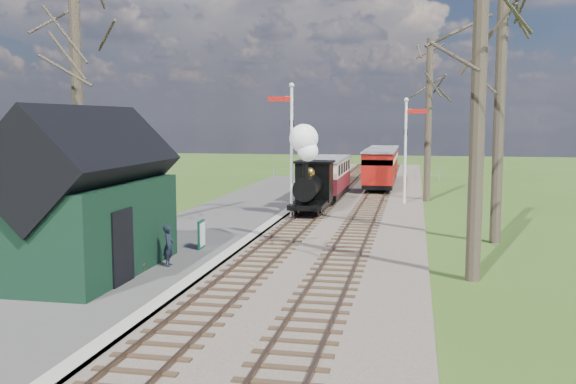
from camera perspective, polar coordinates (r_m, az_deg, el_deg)
name	(u,v)px	position (r m, az deg, el deg)	size (l,w,h in m)	color
ground	(183,334)	(14.26, -9.34, -12.34)	(140.00, 140.00, 0.00)	#345219
distant_hills	(383,291)	(79.83, 8.48, -8.69)	(114.40, 48.00, 22.02)	#385B23
ballast_bed	(348,203)	(35.09, 5.39, -0.97)	(8.00, 60.00, 0.10)	brown
track_near	(325,201)	(35.24, 3.28, -0.84)	(1.60, 60.00, 0.15)	brown
track_far	(372,203)	(34.98, 7.51, -0.94)	(1.60, 60.00, 0.15)	brown
platform	(220,222)	(28.25, -6.04, -2.69)	(5.00, 44.00, 0.20)	#474442
coping_strip	(271,224)	(27.66, -1.48, -2.84)	(0.40, 44.00, 0.21)	#B2AD9E
station_shed	(88,201)	(19.09, -17.37, -0.78)	(3.25, 6.30, 4.78)	black
semaphore_near	(290,141)	(29.18, 0.19, 4.59)	(1.22, 0.24, 6.22)	silver
semaphore_far	(407,143)	(34.65, 10.52, 4.33)	(1.22, 0.24, 5.72)	silver
bare_trees	(316,102)	(23.00, 2.54, 8.04)	(15.51, 22.39, 12.00)	#382D23
fence_line	(354,173)	(49.00, 5.90, 1.72)	(12.60, 0.08, 1.00)	slate
locomotive	(310,176)	(30.23, 2.00, 1.47)	(1.67, 3.90, 4.18)	black
coach	(328,176)	(36.24, 3.55, 1.47)	(1.95, 6.69, 2.05)	black
red_carriage_a	(379,169)	(40.97, 8.10, 2.04)	(2.00, 4.95, 2.10)	black
red_carriage_b	(383,163)	(46.45, 8.47, 2.55)	(2.00, 4.95, 2.10)	black
sign_board	(201,234)	(22.05, -7.71, -3.75)	(0.13, 0.67, 0.98)	#0E422C
bench	(136,257)	(19.61, -13.38, -5.60)	(0.84, 1.30, 0.72)	#4B321B
person	(168,246)	(19.58, -10.58, -4.71)	(0.45, 0.30, 1.24)	black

